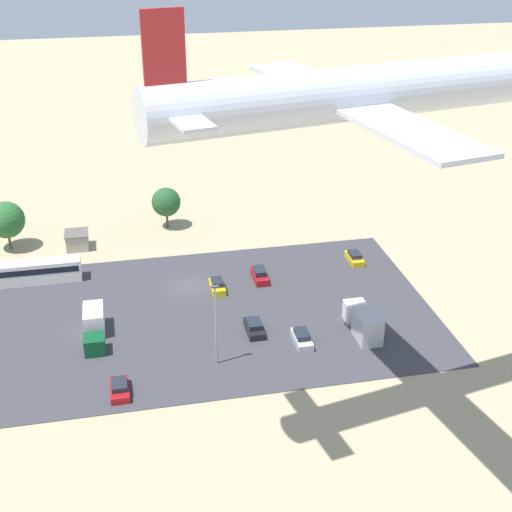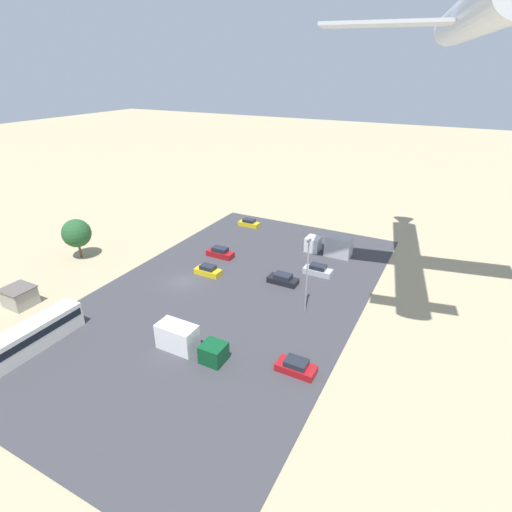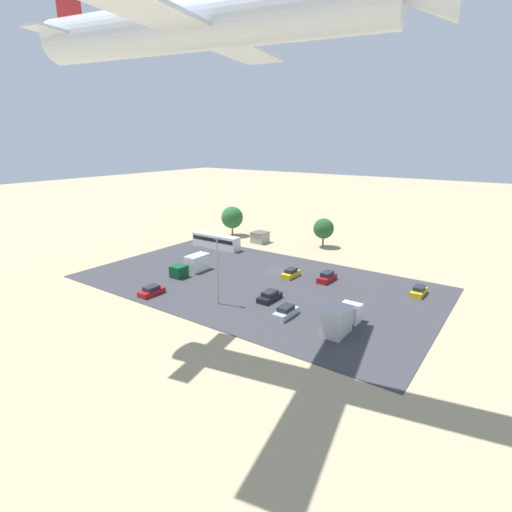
{
  "view_description": "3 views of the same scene",
  "coord_description": "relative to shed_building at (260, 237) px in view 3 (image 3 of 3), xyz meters",
  "views": [
    {
      "loc": [
        8.19,
        84.27,
        46.96
      ],
      "look_at": [
        -5.21,
        19.45,
        13.63
      ],
      "focal_mm": 50.0,
      "sensor_mm": 36.0,
      "label": 1
    },
    {
      "loc": [
        40.17,
        33.06,
        28.35
      ],
      "look_at": [
        -4.51,
        9.56,
        4.43
      ],
      "focal_mm": 28.0,
      "sensor_mm": 36.0,
      "label": 2
    },
    {
      "loc": [
        -37.07,
        59.96,
        23.55
      ],
      "look_at": [
        0.71,
        6.58,
        4.32
      ],
      "focal_mm": 28.0,
      "sensor_mm": 36.0,
      "label": 3
    }
  ],
  "objects": [
    {
      "name": "parked_car_1",
      "position": [
        -24.63,
        15.33,
        -0.52
      ],
      "size": [
        1.77,
        4.52,
        1.65
      ],
      "rotation": [
        0.0,
        0.0,
        3.14
      ],
      "color": "maroon",
      "rests_on": "ground"
    },
    {
      "name": "parked_car_4",
      "position": [
        -21.27,
        28.12,
        -0.6
      ],
      "size": [
        1.93,
        4.37,
        1.46
      ],
      "color": "black",
      "rests_on": "ground"
    },
    {
      "name": "parked_car_5",
      "position": [
        -39.15,
        12.8,
        -0.61
      ],
      "size": [
        1.74,
        4.1,
        1.43
      ],
      "color": "gold",
      "rests_on": "ground"
    },
    {
      "name": "parked_car_0",
      "position": [
        -4.96,
        36.96,
        -0.61
      ],
      "size": [
        1.96,
        4.1,
        1.42
      ],
      "rotation": [
        0.0,
        0.0,
        3.14
      ],
      "color": "maroon",
      "rests_on": "ground"
    },
    {
      "name": "bus",
      "position": [
        5.2,
        9.78,
        0.43
      ],
      "size": [
        11.92,
        2.53,
        3.04
      ],
      "rotation": [
        0.0,
        0.0,
        1.57
      ],
      "color": "silver",
      "rests_on": "ground"
    },
    {
      "name": "tree_apron_mid",
      "position": [
        -13.9,
        -4.96,
        2.97
      ],
      "size": [
        4.55,
        4.55,
        6.54
      ],
      "color": "brown",
      "rests_on": "ground"
    },
    {
      "name": "parked_car_2",
      "position": [
        -26.26,
        31.64,
        -0.56
      ],
      "size": [
        1.81,
        4.27,
        1.55
      ],
      "color": "#ADB2B7",
      "rests_on": "ground"
    },
    {
      "name": "ground_plane",
      "position": [
        -14.94,
        15.14,
        -1.28
      ],
      "size": [
        400.0,
        400.0,
        0.0
      ],
      "primitive_type": "plane",
      "color": "tan"
    },
    {
      "name": "light_pole_lot_centre",
      "position": [
        -15.85,
        33.65,
        4.21
      ],
      "size": [
        0.9,
        0.28,
        9.96
      ],
      "color": "gray",
      "rests_on": "ground"
    },
    {
      "name": "parked_truck_0",
      "position": [
        -2.43,
        25.21,
        0.15
      ],
      "size": [
        2.37,
        8.18,
        2.96
      ],
      "color": "#0C4723",
      "rests_on": "ground"
    },
    {
      "name": "parked_car_3",
      "position": [
        -18.49,
        17.06,
        -0.57
      ],
      "size": [
        1.76,
        4.0,
        1.52
      ],
      "rotation": [
        0.0,
        0.0,
        3.14
      ],
      "color": "gold",
      "rests_on": "ground"
    },
    {
      "name": "parking_lot_surface",
      "position": [
        -14.94,
        22.99,
        -1.24
      ],
      "size": [
        59.22,
        34.46,
        0.08
      ],
      "color": "#38383D",
      "rests_on": "ground"
    },
    {
      "name": "tree_near_shed",
      "position": [
        9.87,
        -1.94,
        3.35
      ],
      "size": [
        5.46,
        5.46,
        7.37
      ],
      "color": "brown",
      "rests_on": "ground"
    },
    {
      "name": "airplane",
      "position": [
        -26.99,
        45.87,
        31.83
      ],
      "size": [
        37.77,
        30.97,
        9.38
      ],
      "rotation": [
        0.0,
        0.0,
        1.76
      ],
      "color": "silver"
    },
    {
      "name": "parked_truck_1",
      "position": [
        -34.04,
        31.12,
        0.38
      ],
      "size": [
        2.6,
        7.64,
        3.45
      ],
      "rotation": [
        0.0,
        0.0,
        3.14
      ],
      "color": "silver",
      "rests_on": "ground"
    },
    {
      "name": "shed_building",
      "position": [
        0.0,
        0.0,
        0.0
      ],
      "size": [
        3.45,
        3.72,
        2.55
      ],
      "color": "#9E998E",
      "rests_on": "ground"
    }
  ]
}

